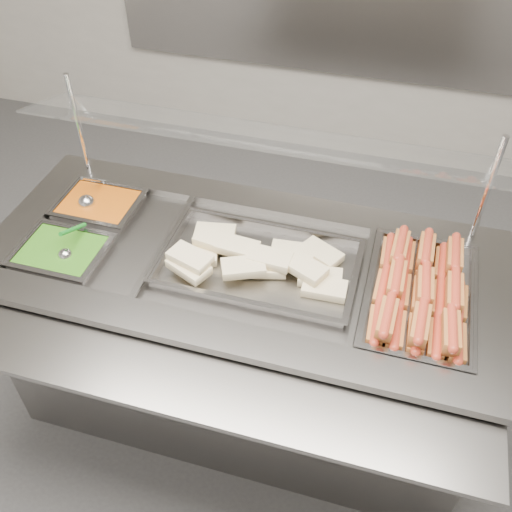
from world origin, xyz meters
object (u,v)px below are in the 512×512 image
(pan_hotdogs, at_px, (418,302))
(ladle, at_px, (87,202))
(pan_wraps, at_px, (259,266))
(sneeze_guard, at_px, (260,138))
(steam_counter, at_px, (244,337))
(serving_spoon, at_px, (67,251))

(pan_hotdogs, bearing_deg, ladle, 174.24)
(pan_hotdogs, height_order, pan_wraps, same)
(sneeze_guard, relative_size, ladle, 8.72)
(sneeze_guard, bearing_deg, pan_wraps, -74.72)
(steam_counter, xyz_separation_m, ladle, (-0.67, 0.13, 0.44))
(steam_counter, xyz_separation_m, pan_hotdogs, (0.61, -0.00, 0.40))
(steam_counter, bearing_deg, ladle, 169.14)
(sneeze_guard, bearing_deg, serving_spoon, -149.14)
(pan_hotdogs, bearing_deg, steam_counter, 179.93)
(pan_hotdogs, bearing_deg, sneeze_guard, 160.65)
(pan_wraps, bearing_deg, pan_hotdogs, -0.07)
(steam_counter, xyz_separation_m, serving_spoon, (-0.60, -0.14, 0.45))
(pan_wraps, bearing_deg, serving_spoon, -167.55)
(pan_wraps, distance_m, serving_spoon, 0.67)
(pan_hotdogs, xyz_separation_m, serving_spoon, (-1.20, -0.14, 0.05))
(pan_hotdogs, height_order, ladle, ladle)
(sneeze_guard, bearing_deg, ladle, -172.75)
(pan_hotdogs, relative_size, serving_spoon, 3.01)
(steam_counter, distance_m, ladle, 0.81)
(ladle, bearing_deg, steam_counter, -10.86)
(pan_hotdogs, bearing_deg, serving_spoon, -173.17)
(steam_counter, height_order, serving_spoon, serving_spoon)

